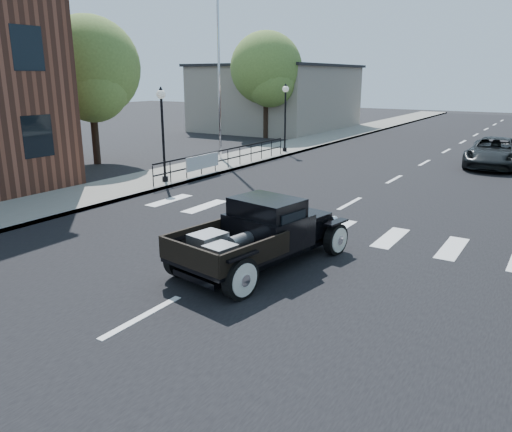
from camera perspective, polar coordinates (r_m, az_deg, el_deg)
The scene contains 14 objects.
ground at distance 11.65m, azimuth -2.40°, elevation -5.84°, with size 120.00×120.00×0.00m, color black.
road at distance 25.05m, azimuth 17.56°, elevation 5.14°, with size 14.00×80.00×0.02m, color black.
road_markings at distance 20.34m, azimuth 13.84°, elevation 3.09°, with size 12.00×60.00×0.06m, color silver, non-canonical shape.
sidewalk_left at distance 28.37m, azimuth 0.70°, elevation 7.16°, with size 3.00×80.00×0.15m, color gray.
low_building_left at distance 42.59m, azimuth 2.48°, elevation 13.26°, with size 10.00×12.00×5.00m, color gray.
railing at distance 23.50m, azimuth -3.23°, elevation 6.78°, with size 0.08×10.00×1.00m, color black, non-canonical shape.
banner at distance 21.91m, azimuth -6.09°, elevation 5.54°, with size 0.04×2.20×0.60m, color silver, non-canonical shape.
lamp_post_b at distance 20.43m, azimuth -10.58°, elevation 9.09°, with size 0.36×0.36×3.75m, color black, non-canonical shape.
lamp_post_c at distance 28.55m, azimuth 3.35°, elevation 11.12°, with size 0.36×0.36×3.75m, color black, non-canonical shape.
flagpole at distance 26.05m, azimuth -4.35°, elevation 20.44°, with size 0.12×0.12×12.62m, color silver.
big_tree_near at distance 26.34m, azimuth -18.30°, elevation 13.37°, with size 4.86×4.86×7.13m, color #557331, non-canonical shape.
big_tree_far at distance 36.12m, azimuth 1.15°, elevation 14.70°, with size 5.00×5.00×7.34m, color #557331, non-canonical shape.
hotrod_pickup at distance 11.43m, azimuth 0.56°, elevation -1.93°, with size 2.19×4.69×1.63m, color black, non-canonical shape.
second_car at distance 26.95m, azimuth 25.57°, elevation 6.54°, with size 2.34×5.07×1.41m, color black.
Camera 1 is at (6.20, -8.90, 4.27)m, focal length 35.00 mm.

